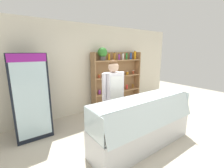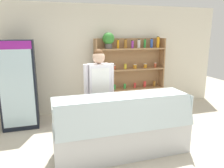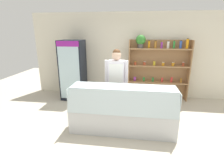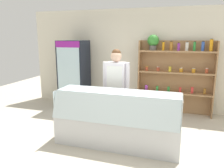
{
  "view_description": "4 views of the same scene",
  "coord_description": "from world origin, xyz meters",
  "px_view_note": "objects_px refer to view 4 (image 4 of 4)",
  "views": [
    {
      "loc": [
        -2.28,
        -1.94,
        1.89
      ],
      "look_at": [
        -0.45,
        0.61,
        1.21
      ],
      "focal_mm": 24.0,
      "sensor_mm": 36.0,
      "label": 1
    },
    {
      "loc": [
        -1.32,
        -3.23,
        2.0
      ],
      "look_at": [
        -0.16,
        0.58,
        1.07
      ],
      "focal_mm": 35.0,
      "sensor_mm": 36.0,
      "label": 2
    },
    {
      "loc": [
        0.09,
        -3.5,
        2.13
      ],
      "look_at": [
        -0.5,
        0.6,
        0.86
      ],
      "focal_mm": 28.0,
      "sensor_mm": 36.0,
      "label": 3
    },
    {
      "loc": [
        0.86,
        -3.65,
        1.97
      ],
      "look_at": [
        -0.48,
        0.62,
        0.99
      ],
      "focal_mm": 35.0,
      "sensor_mm": 36.0,
      "label": 4
    }
  ],
  "objects_px": {
    "drinks_fridge": "(74,75)",
    "shop_clerk": "(116,83)",
    "deli_display_case": "(117,128)",
    "shelving_unit": "(173,70)"
  },
  "relations": [
    {
      "from": "drinks_fridge",
      "to": "shop_clerk",
      "type": "bearing_deg",
      "value": -35.03
    },
    {
      "from": "drinks_fridge",
      "to": "deli_display_case",
      "type": "distance_m",
      "value": 2.53
    },
    {
      "from": "drinks_fridge",
      "to": "deli_display_case",
      "type": "bearing_deg",
      "value": -45.2
    },
    {
      "from": "shelving_unit",
      "to": "deli_display_case",
      "type": "xyz_separation_m",
      "value": [
        -0.86,
        -2.08,
        -0.83
      ]
    },
    {
      "from": "drinks_fridge",
      "to": "shelving_unit",
      "type": "xyz_separation_m",
      "value": [
        2.59,
        0.34,
        0.21
      ]
    },
    {
      "from": "shelving_unit",
      "to": "shop_clerk",
      "type": "distance_m",
      "value": 1.78
    },
    {
      "from": "deli_display_case",
      "to": "shop_clerk",
      "type": "relative_size",
      "value": 1.3
    },
    {
      "from": "deli_display_case",
      "to": "shelving_unit",
      "type": "bearing_deg",
      "value": 67.49
    },
    {
      "from": "drinks_fridge",
      "to": "shelving_unit",
      "type": "relative_size",
      "value": 0.92
    },
    {
      "from": "drinks_fridge",
      "to": "deli_display_case",
      "type": "relative_size",
      "value": 0.83
    }
  ]
}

